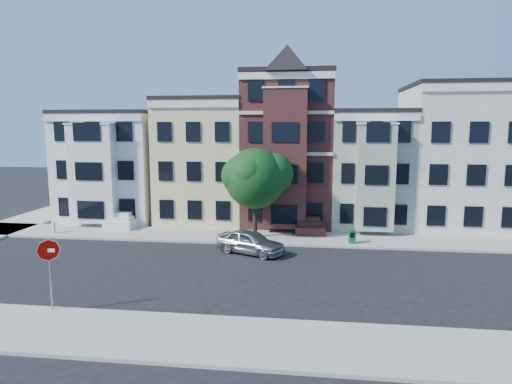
# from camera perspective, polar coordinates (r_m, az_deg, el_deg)

# --- Properties ---
(ground) EXTENTS (120.00, 120.00, 0.00)m
(ground) POSITION_cam_1_polar(r_m,az_deg,el_deg) (25.23, 2.10, -10.29)
(ground) COLOR black
(far_sidewalk) EXTENTS (60.00, 4.00, 0.15)m
(far_sidewalk) POSITION_cam_1_polar(r_m,az_deg,el_deg) (32.87, 3.39, -5.76)
(far_sidewalk) COLOR #9E9B93
(far_sidewalk) RESTS_ON ground
(near_sidewalk) EXTENTS (60.00, 4.00, 0.15)m
(near_sidewalk) POSITION_cam_1_polar(r_m,az_deg,el_deg) (17.83, -0.39, -18.19)
(near_sidewalk) COLOR #9E9B93
(near_sidewalk) RESTS_ON ground
(house_white) EXTENTS (8.00, 9.00, 9.00)m
(house_white) POSITION_cam_1_polar(r_m,az_deg,el_deg) (42.14, -16.72, 3.09)
(house_white) COLOR white
(house_white) RESTS_ON ground
(house_yellow) EXTENTS (7.00, 9.00, 10.00)m
(house_yellow) POSITION_cam_1_polar(r_m,az_deg,el_deg) (39.52, -6.08, 3.80)
(house_yellow) COLOR beige
(house_yellow) RESTS_ON ground
(house_brown) EXTENTS (7.00, 9.00, 12.00)m
(house_brown) POSITION_cam_1_polar(r_m,az_deg,el_deg) (38.44, 4.15, 5.20)
(house_brown) COLOR #3F1C1A
(house_brown) RESTS_ON ground
(house_green) EXTENTS (6.00, 9.00, 9.00)m
(house_green) POSITION_cam_1_polar(r_m,az_deg,el_deg) (38.73, 13.78, 2.78)
(house_green) COLOR #97A38D
(house_green) RESTS_ON ground
(house_cream) EXTENTS (8.00, 9.00, 11.00)m
(house_cream) POSITION_cam_1_polar(r_m,az_deg,el_deg) (40.05, 23.85, 3.92)
(house_cream) COLOR silver
(house_cream) RESTS_ON ground
(street_tree) EXTENTS (8.87, 8.87, 7.85)m
(street_tree) POSITION_cam_1_polar(r_m,az_deg,el_deg) (32.14, -0.12, 1.19)
(street_tree) COLOR #164D18
(street_tree) RESTS_ON far_sidewalk
(parked_car) EXTENTS (4.81, 3.48, 1.52)m
(parked_car) POSITION_cam_1_polar(r_m,az_deg,el_deg) (29.03, -0.72, -6.24)
(parked_car) COLOR #9FA2A5
(parked_car) RESTS_ON ground
(newspaper_box) EXTENTS (0.47, 0.43, 0.95)m
(newspaper_box) POSITION_cam_1_polar(r_m,az_deg,el_deg) (31.67, 11.91, -5.45)
(newspaper_box) COLOR #17622F
(newspaper_box) RESTS_ON far_sidewalk
(fire_hydrant) EXTENTS (0.29, 0.29, 0.72)m
(fire_hydrant) POSITION_cam_1_polar(r_m,az_deg,el_deg) (37.16, -23.93, -4.14)
(fire_hydrant) COLOR white
(fire_hydrant) RESTS_ON far_sidewalk
(stop_sign) EXTENTS (0.98, 0.30, 3.52)m
(stop_sign) POSITION_cam_1_polar(r_m,az_deg,el_deg) (21.65, -24.35, -8.88)
(stop_sign) COLOR #A60600
(stop_sign) RESTS_ON near_sidewalk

